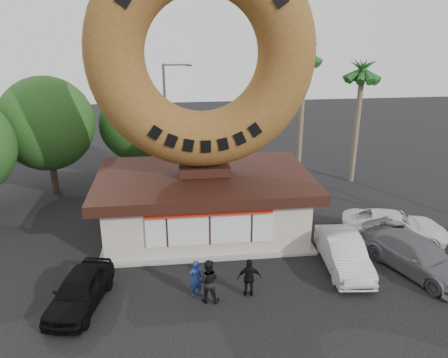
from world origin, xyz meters
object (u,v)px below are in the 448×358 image
object	(u,v)px
car_black	(80,290)
car_grey	(417,256)
donut_shop	(205,201)
car_white	(395,226)
giant_donut	(202,55)
street_lamp	(167,113)
person_center	(208,281)
car_silver	(344,253)
person_left	(196,278)
person_right	(249,278)

from	to	relation	value
car_black	car_grey	distance (m)	14.86
donut_shop	car_white	size ratio (longest dim) A/B	2.11
car_black	car_grey	bearing A→B (deg)	16.08
donut_shop	giant_donut	distance (m)	7.56
car_black	street_lamp	bearing A→B (deg)	89.98
person_center	car_grey	distance (m)	9.75
car_silver	car_black	bearing A→B (deg)	-168.28
donut_shop	person_center	distance (m)	6.37
car_grey	car_white	bearing A→B (deg)	59.28
street_lamp	car_white	world-z (taller)	street_lamp
street_lamp	car_silver	size ratio (longest dim) A/B	1.70
street_lamp	person_left	distance (m)	16.33
car_silver	street_lamp	bearing A→B (deg)	123.10
giant_donut	car_black	size ratio (longest dim) A/B	2.61
street_lamp	person_right	world-z (taller)	street_lamp
giant_donut	car_grey	bearing A→B (deg)	-29.03
car_grey	car_white	distance (m)	3.04
car_silver	car_white	distance (m)	4.41
street_lamp	car_black	world-z (taller)	street_lamp
donut_shop	person_right	size ratio (longest dim) A/B	6.55
street_lamp	car_white	bearing A→B (deg)	-46.26
person_center	person_left	bearing A→B (deg)	-32.05
giant_donut	car_grey	size ratio (longest dim) A/B	2.08
person_center	car_black	xyz separation A→B (m)	(-5.15, 0.32, -0.23)
car_white	person_right	bearing A→B (deg)	135.04
person_right	car_white	bearing A→B (deg)	-150.22
donut_shop	car_silver	distance (m)	7.63
donut_shop	street_lamp	distance (m)	10.54
person_left	car_black	distance (m)	4.67
donut_shop	person_right	distance (m)	6.34
street_lamp	person_right	bearing A→B (deg)	-78.73
car_black	car_silver	world-z (taller)	car_silver
person_center	car_silver	xyz separation A→B (m)	(6.44, 1.79, -0.18)
car_black	person_center	bearing A→B (deg)	9.30
person_left	car_grey	bearing A→B (deg)	163.70
person_center	car_white	size ratio (longest dim) A/B	0.36
car_silver	car_grey	distance (m)	3.31
giant_donut	person_left	bearing A→B (deg)	-98.23
street_lamp	car_silver	xyz separation A→B (m)	(7.92, -14.53, -3.71)
person_right	car_black	bearing A→B (deg)	3.27
car_black	person_left	bearing A→B (deg)	14.25
person_left	car_white	xyz separation A→B (m)	(10.63, 3.73, -0.09)
car_white	street_lamp	bearing A→B (deg)	63.47
car_grey	car_black	bearing A→B (deg)	161.34
person_center	car_black	size ratio (longest dim) A/B	0.45
street_lamp	car_grey	size ratio (longest dim) A/B	1.50
giant_donut	person_left	world-z (taller)	giant_donut
car_grey	giant_donut	bearing A→B (deg)	129.10
car_silver	person_right	bearing A→B (deg)	-156.60
car_white	person_left	bearing A→B (deg)	129.04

